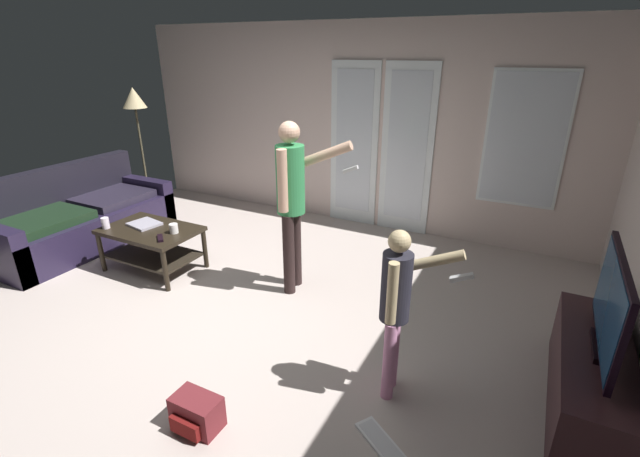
# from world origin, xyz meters

# --- Properties ---
(ground_plane) EXTENTS (6.22, 5.52, 0.02)m
(ground_plane) POSITION_xyz_m (0.00, 0.00, -0.01)
(ground_plane) COLOR #BEAEA5
(wall_back_with_doors) EXTENTS (6.22, 0.09, 2.54)m
(wall_back_with_doors) POSITION_xyz_m (0.10, 2.73, 1.24)
(wall_back_with_doors) COLOR beige
(wall_back_with_doors) RESTS_ON ground_plane
(leather_couch) EXTENTS (0.90, 2.06, 0.91)m
(leather_couch) POSITION_xyz_m (-2.46, 0.51, 0.30)
(leather_couch) COLOR #211A32
(leather_couch) RESTS_ON ground_plane
(coffee_table) EXTENTS (0.98, 0.63, 0.47)m
(coffee_table) POSITION_xyz_m (-1.19, 0.42, 0.34)
(coffee_table) COLOR black
(coffee_table) RESTS_ON ground_plane
(tv_stand) EXTENTS (0.41, 1.35, 0.47)m
(tv_stand) POSITION_xyz_m (2.81, 0.26, 0.24)
(tv_stand) COLOR #371E22
(tv_stand) RESTS_ON ground_plane
(flat_screen_tv) EXTENTS (0.08, 1.01, 0.60)m
(flat_screen_tv) POSITION_xyz_m (2.80, 0.27, 0.78)
(flat_screen_tv) COLOR black
(flat_screen_tv) RESTS_ON tv_stand
(person_adult) EXTENTS (0.68, 0.51, 1.62)m
(person_adult) POSITION_xyz_m (0.34, 0.76, 0.97)
(person_adult) COLOR black
(person_adult) RESTS_ON ground_plane
(person_child) EXTENTS (0.52, 0.37, 1.20)m
(person_child) POSITION_xyz_m (1.64, -0.16, 0.72)
(person_child) COLOR pink
(person_child) RESTS_ON ground_plane
(floor_lamp) EXTENTS (0.32, 0.32, 1.71)m
(floor_lamp) POSITION_xyz_m (-2.77, 1.82, 1.46)
(floor_lamp) COLOR #2C3520
(floor_lamp) RESTS_ON ground_plane
(backpack) EXTENTS (0.30, 0.22, 0.22)m
(backpack) POSITION_xyz_m (0.67, -1.01, 0.11)
(backpack) COLOR maroon
(backpack) RESTS_ON ground_plane
(loose_keyboard) EXTENTS (0.44, 0.35, 0.02)m
(loose_keyboard) POSITION_xyz_m (1.76, -0.62, 0.01)
(loose_keyboard) COLOR white
(loose_keyboard) RESTS_ON ground_plane
(laptop_closed) EXTENTS (0.34, 0.30, 0.02)m
(laptop_closed) POSITION_xyz_m (-1.31, 0.46, 0.48)
(laptop_closed) COLOR #B0AABB
(laptop_closed) RESTS_ON coffee_table
(cup_near_edge) EXTENTS (0.08, 0.08, 0.10)m
(cup_near_edge) POSITION_xyz_m (-0.88, 0.45, 0.51)
(cup_near_edge) COLOR white
(cup_near_edge) RESTS_ON coffee_table
(cup_by_laptop) EXTENTS (0.08, 0.08, 0.12)m
(cup_by_laptop) POSITION_xyz_m (-1.59, 0.22, 0.52)
(cup_by_laptop) COLOR white
(cup_by_laptop) RESTS_ON coffee_table
(tv_remote_black) EXTENTS (0.16, 0.15, 0.02)m
(tv_remote_black) POSITION_xyz_m (-0.88, 0.27, 0.48)
(tv_remote_black) COLOR black
(tv_remote_black) RESTS_ON coffee_table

